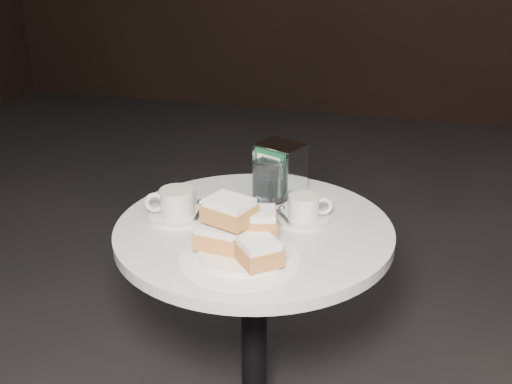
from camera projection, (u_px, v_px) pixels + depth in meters
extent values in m
cylinder|color=black|center=(254.00, 350.00, 1.76)|extent=(0.07, 0.07, 0.70)
cylinder|color=white|center=(254.00, 231.00, 1.61)|extent=(0.70, 0.70, 0.03)
cylinder|color=white|center=(240.00, 259.00, 1.45)|extent=(0.33, 0.33, 0.00)
cylinder|color=white|center=(244.00, 252.00, 1.47)|extent=(0.28, 0.28, 0.02)
cube|color=#CD843F|center=(221.00, 239.00, 1.47)|extent=(0.11, 0.10, 0.04)
cube|color=white|center=(220.00, 228.00, 1.46)|extent=(0.11, 0.09, 0.02)
cube|color=#BD773A|center=(257.00, 252.00, 1.41)|extent=(0.13, 0.13, 0.04)
cube|color=white|center=(257.00, 241.00, 1.40)|extent=(0.12, 0.12, 0.02)
cube|color=#BB7839|center=(254.00, 224.00, 1.47)|extent=(0.12, 0.11, 0.04)
cube|color=white|center=(254.00, 213.00, 1.46)|extent=(0.11, 0.10, 0.02)
cube|color=#C6843D|center=(229.00, 213.00, 1.44)|extent=(0.13, 0.11, 0.04)
cube|color=white|center=(229.00, 202.00, 1.43)|extent=(0.12, 0.10, 0.02)
cylinder|color=white|center=(178.00, 216.00, 1.65)|extent=(0.19, 0.19, 0.01)
cylinder|color=silver|center=(177.00, 202.00, 1.64)|extent=(0.11, 0.11, 0.07)
cylinder|color=#936750|center=(177.00, 192.00, 1.62)|extent=(0.10, 0.10, 0.00)
torus|color=silver|center=(155.00, 203.00, 1.63)|extent=(0.06, 0.03, 0.05)
cube|color=silver|center=(200.00, 212.00, 1.65)|extent=(0.02, 0.11, 0.00)
sphere|color=silver|center=(200.00, 203.00, 1.70)|extent=(0.02, 0.02, 0.02)
cylinder|color=silver|center=(303.00, 219.00, 1.63)|extent=(0.17, 0.17, 0.01)
cylinder|color=silver|center=(304.00, 207.00, 1.62)|extent=(0.10, 0.10, 0.06)
cylinder|color=#8B624C|center=(304.00, 198.00, 1.61)|extent=(0.09, 0.09, 0.00)
torus|color=silver|center=(323.00, 206.00, 1.62)|extent=(0.05, 0.03, 0.05)
cube|color=silver|center=(284.00, 217.00, 1.63)|extent=(0.06, 0.08, 0.00)
sphere|color=silver|center=(282.00, 208.00, 1.67)|extent=(0.02, 0.02, 0.02)
cylinder|color=white|center=(265.00, 181.00, 1.73)|extent=(0.09, 0.09, 0.11)
cylinder|color=silver|center=(265.00, 183.00, 1.73)|extent=(0.08, 0.08, 0.10)
cylinder|color=silver|center=(274.00, 180.00, 1.73)|extent=(0.09, 0.09, 0.12)
cylinder|color=silver|center=(274.00, 181.00, 1.73)|extent=(0.08, 0.08, 0.10)
cube|color=silver|center=(280.00, 168.00, 1.78)|extent=(0.15, 0.13, 0.14)
cube|color=#195831|center=(269.00, 172.00, 1.74)|extent=(0.09, 0.04, 0.12)
cube|color=white|center=(268.00, 165.00, 1.73)|extent=(0.07, 0.03, 0.06)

